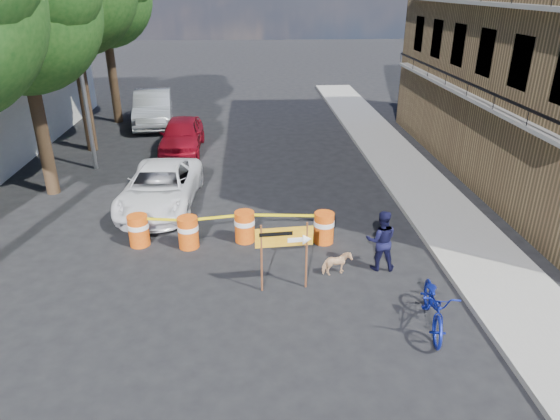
{
  "coord_description": "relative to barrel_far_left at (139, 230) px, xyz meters",
  "views": [
    {
      "loc": [
        0.12,
        -9.76,
        6.7
      ],
      "look_at": [
        0.89,
        2.14,
        1.3
      ],
      "focal_mm": 32.0,
      "sensor_mm": 36.0,
      "label": 1
    }
  ],
  "objects": [
    {
      "name": "tree_mid_a",
      "position": [
        -3.72,
        4.12,
        5.53
      ],
      "size": [
        5.25,
        5.0,
        8.68
      ],
      "color": "#332316",
      "rests_on": "ground"
    },
    {
      "name": "barrel_far_left",
      "position": [
        0.0,
        0.0,
        0.0
      ],
      "size": [
        0.58,
        0.58,
        0.9
      ],
      "color": "#DD430D",
      "rests_on": "ground"
    },
    {
      "name": "suv_white",
      "position": [
        0.22,
        2.68,
        0.2
      ],
      "size": [
        2.48,
        4.95,
        1.35
      ],
      "primitive_type": "imported",
      "rotation": [
        0.0,
        0.0,
        -0.05
      ],
      "color": "white",
      "rests_on": "ground"
    },
    {
      "name": "sedan_silver",
      "position": [
        -1.78,
        13.46,
        0.39
      ],
      "size": [
        2.46,
        5.4,
        1.72
      ],
      "primitive_type": "imported",
      "rotation": [
        0.0,
        0.0,
        0.13
      ],
      "color": "#B7BABF",
      "rests_on": "ground"
    },
    {
      "name": "streetlamp",
      "position": [
        -2.92,
        6.62,
        3.9
      ],
      "size": [
        1.25,
        0.18,
        8.0
      ],
      "color": "gray",
      "rests_on": "ground"
    },
    {
      "name": "dog",
      "position": [
        5.26,
        -1.92,
        -0.16
      ],
      "size": [
        0.79,
        0.51,
        0.62
      ],
      "primitive_type": "imported",
      "rotation": [
        0.0,
        0.0,
        1.84
      ],
      "color": "#E1B081",
      "rests_on": "ground"
    },
    {
      "name": "sidewalk_east",
      "position": [
        9.22,
        3.12,
        -0.4
      ],
      "size": [
        2.4,
        40.0,
        0.15
      ],
      "primitive_type": "cube",
      "color": "gray",
      "rests_on": "ground"
    },
    {
      "name": "sedan_red",
      "position": [
        0.22,
        8.76,
        0.25
      ],
      "size": [
        1.73,
        4.26,
        1.45
      ],
      "primitive_type": "imported",
      "rotation": [
        0.0,
        0.0,
        -0.0
      ],
      "color": "maroon",
      "rests_on": "ground"
    },
    {
      "name": "detour_sign",
      "position": [
        4.05,
        -2.48,
        0.8
      ],
      "size": [
        1.35,
        0.27,
        1.74
      ],
      "rotation": [
        0.0,
        0.0,
        0.08
      ],
      "color": "#592D19",
      "rests_on": "ground"
    },
    {
      "name": "pedestrian",
      "position": [
        6.4,
        -1.68,
        0.33
      ],
      "size": [
        0.84,
        0.69,
        1.61
      ],
      "primitive_type": "imported",
      "rotation": [
        0.0,
        0.0,
        3.03
      ],
      "color": "black",
      "rests_on": "ground"
    },
    {
      "name": "barrel_mid_left",
      "position": [
        1.39,
        -0.21,
        0.0
      ],
      "size": [
        0.58,
        0.58,
        0.9
      ],
      "color": "#DD430D",
      "rests_on": "ground"
    },
    {
      "name": "barrel_mid_right",
      "position": [
        2.95,
        0.05,
        0.0
      ],
      "size": [
        0.58,
        0.58,
        0.9
      ],
      "color": "#DD430D",
      "rests_on": "ground"
    },
    {
      "name": "barrel_far_right",
      "position": [
        5.18,
        -0.16,
        0.0
      ],
      "size": [
        0.58,
        0.58,
        0.9
      ],
      "color": "#DD430D",
      "rests_on": "ground"
    },
    {
      "name": "ground",
      "position": [
        3.02,
        -2.88,
        -0.47
      ],
      "size": [
        120.0,
        120.0,
        0.0
      ],
      "primitive_type": "plane",
      "color": "black",
      "rests_on": "ground"
    },
    {
      "name": "bicycle",
      "position": [
        6.95,
        -4.13,
        0.56
      ],
      "size": [
        0.91,
        1.2,
        2.07
      ],
      "primitive_type": "imported",
      "rotation": [
        0.0,
        0.0,
        -0.19
      ],
      "color": "#122095",
      "rests_on": "ground"
    }
  ]
}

